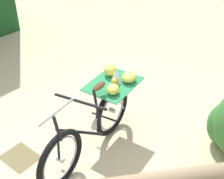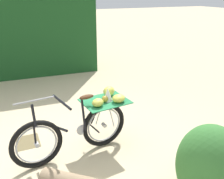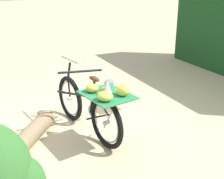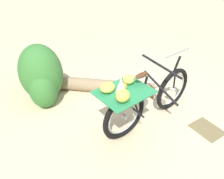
# 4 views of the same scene
# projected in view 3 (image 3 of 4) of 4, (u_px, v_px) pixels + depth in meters

# --- Properties ---
(ground_plane) EXTENTS (60.00, 60.00, 0.00)m
(ground_plane) POSITION_uv_depth(u_px,v_px,m) (92.00, 128.00, 4.59)
(ground_plane) COLOR beige
(bicycle) EXTENTS (0.74, 1.80, 1.03)m
(bicycle) POSITION_uv_depth(u_px,v_px,m) (91.00, 105.00, 4.22)
(bicycle) COLOR black
(bicycle) RESTS_ON ground_plane
(fallen_log) EXTENTS (1.37, 1.51, 0.25)m
(fallen_log) POSITION_uv_depth(u_px,v_px,m) (19.00, 146.00, 3.85)
(fallen_log) COLOR #937A5B
(fallen_log) RESTS_ON ground_plane
(path_stone) EXTENTS (0.23, 0.19, 0.14)m
(path_stone) POSITION_uv_depth(u_px,v_px,m) (109.00, 83.00, 6.37)
(path_stone) COLOR gray
(path_stone) RESTS_ON ground_plane
(leaf_litter_patch) EXTENTS (0.44, 0.36, 0.01)m
(leaf_litter_patch) POSITION_uv_depth(u_px,v_px,m) (106.00, 108.00, 5.27)
(leaf_litter_patch) COLOR olive
(leaf_litter_patch) RESTS_ON ground_plane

